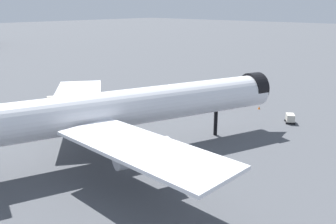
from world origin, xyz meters
The scene contains 6 objects.
ground centered at (0.00, 0.00, 0.00)m, with size 900.00×900.00×0.00m, color #4C4F54.
airliner_near_gate centered at (-2.96, 0.87, 7.35)m, with size 58.39×52.05×16.68m.
service_truck_front centered at (33.35, 5.97, 1.59)m, with size 4.47×5.95×3.00m.
baggage_tug_wing centered at (3.99, 36.06, 0.97)m, with size 3.26×3.52×1.85m.
baggage_cart_trailing centered at (29.39, -12.04, 0.98)m, with size 2.87×2.74×1.82m.
traffic_cone_near_nose centered at (34.26, -2.49, 0.33)m, with size 0.53×0.53×0.67m, color #F2600C.
Camera 1 is at (-38.53, -40.54, 22.92)m, focal length 38.61 mm.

